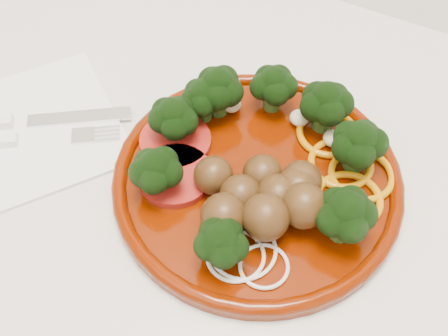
% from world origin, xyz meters
% --- Properties ---
extents(counter, '(2.40, 0.60, 0.90)m').
position_xyz_m(counter, '(0.00, 1.70, 0.45)').
color(counter, silver).
rests_on(counter, ground).
extents(plate, '(0.27, 0.27, 0.06)m').
position_xyz_m(plate, '(0.10, 1.70, 0.92)').
color(plate, '#501100').
rests_on(plate, counter).
extents(napkin, '(0.24, 0.24, 0.00)m').
position_xyz_m(napkin, '(-0.14, 1.65, 0.90)').
color(napkin, white).
rests_on(napkin, counter).
extents(knife, '(0.17, 0.13, 0.01)m').
position_xyz_m(knife, '(-0.16, 1.64, 0.91)').
color(knife, silver).
rests_on(knife, napkin).
extents(fork, '(0.15, 0.11, 0.01)m').
position_xyz_m(fork, '(-0.15, 1.62, 0.91)').
color(fork, white).
rests_on(fork, napkin).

